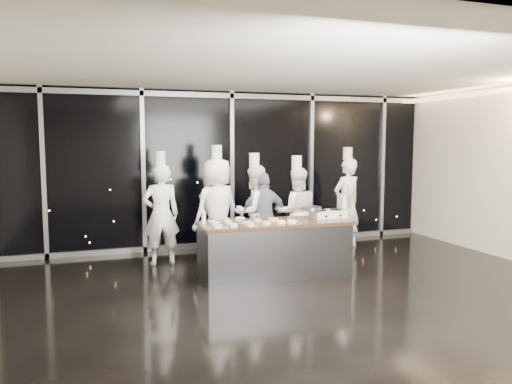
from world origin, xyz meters
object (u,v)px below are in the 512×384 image
frying_pan (311,208)px  chef_right (296,212)px  chef_far_left (161,214)px  demo_counter (275,249)px  chef_left (217,209)px  stove (328,214)px  stock_pot (344,201)px  guest (264,216)px  chef_center (254,211)px  chef_side (347,202)px

frying_pan → chef_right: 1.09m
chef_far_left → demo_counter: bearing=136.2°
chef_left → frying_pan: bearing=114.0°
stove → stock_pot: size_ratio=2.38×
chef_far_left → guest: (1.85, -0.25, -0.10)m
frying_pan → chef_center: chef_center is taller
stove → chef_left: 2.03m
demo_counter → stock_pot: bearing=5.3°
stove → guest: 1.31m
demo_counter → guest: (0.22, 1.14, 0.36)m
chef_side → chef_far_left: bearing=-12.7°
stove → chef_right: (-0.13, 1.05, -0.11)m
chef_center → chef_side: (2.11, 0.30, 0.05)m
frying_pan → chef_side: chef_side is taller
stove → chef_center: chef_center is taller
demo_counter → chef_far_left: bearing=139.4°
stove → frying_pan: frying_pan is taller
chef_far_left → chef_center: (1.71, -0.09, -0.03)m
guest → stove: bearing=124.6°
frying_pan → chef_right: bearing=78.4°
stove → chef_right: 1.07m
chef_left → chef_center: chef_left is taller
chef_far_left → guest: 1.87m
chef_side → chef_center: bearing=-7.8°
chef_far_left → chef_left: 1.01m
frying_pan → chef_center: (-0.59, 1.21, -0.19)m
demo_counter → guest: guest is taller
frying_pan → chef_side: bearing=43.6°
chef_left → chef_right: chef_left is taller
stove → chef_side: chef_side is taller
stock_pot → guest: (-1.09, 1.02, -0.35)m
chef_far_left → chef_right: bearing=171.3°
chef_left → chef_side: size_ratio=1.03×
demo_counter → chef_center: size_ratio=1.25×
stove → frying_pan: bearing=178.8°
stove → demo_counter: bearing=-175.7°
chef_left → chef_center: 0.71m
chef_side → frying_pan: bearing=28.9°
stock_pot → chef_far_left: bearing=156.6°
chef_center → chef_far_left: bearing=-20.2°
demo_counter → stove: size_ratio=4.23×
frying_pan → stock_pot: stock_pot is taller
demo_counter → chef_right: chef_right is taller
guest → chef_side: (1.98, 0.47, 0.12)m
frying_pan → chef_far_left: chef_far_left is taller
frying_pan → chef_center: bearing=114.8°
chef_left → chef_side: chef_left is taller
stock_pot → chef_side: size_ratio=0.12×
frying_pan → chef_side: size_ratio=0.29×
chef_right → chef_side: (1.33, 0.46, 0.08)m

